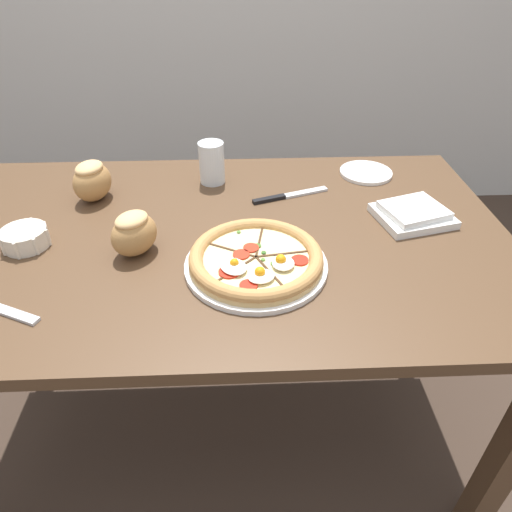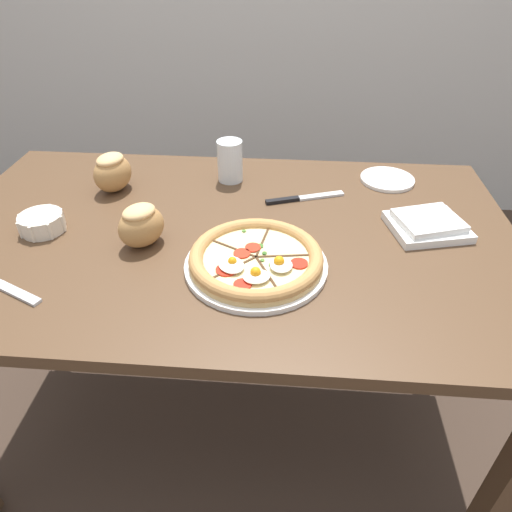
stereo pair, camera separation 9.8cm
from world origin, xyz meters
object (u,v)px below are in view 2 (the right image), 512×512
Objects in this scene: bread_piece_near at (141,225)px; side_saucer at (387,179)px; knife_spare at (304,198)px; ramekin_bowl at (42,222)px; pizza at (256,260)px; napkin_folded at (428,225)px; bread_piece_mid at (112,172)px; knife_main at (1,285)px; water_glass at (230,163)px; dining_table at (227,263)px.

bread_piece_near is 0.91× the size of side_saucer.
ramekin_bowl is at bearing 178.92° from knife_spare.
knife_spare is at bearing 18.12° from ramekin_bowl.
pizza is 0.28m from bread_piece_near.
side_saucer is at bearing 102.13° from napkin_folded.
bread_piece_mid is at bearing 159.51° from knife_spare.
knife_main is 1.75× the size of water_glass.
bread_piece_mid is 0.91× the size of side_saucer.
ramekin_bowl reaches higher than side_saucer.
water_glass is at bearing 155.66° from napkin_folded.
side_saucer is (0.87, 0.55, 0.00)m from knife_main.
ramekin_bowl is at bearing 171.99° from bread_piece_near.
pizza reaches higher than napkin_folded.
pizza is at bearing -128.20° from side_saucer.
water_glass is at bearing 15.58° from bread_piece_mid.
bread_piece_mid is 0.68× the size of knife_main.
knife_main is at bearing -145.22° from bread_piece_near.
bread_piece_near reaches higher than ramekin_bowl.
pizza is at bearing -127.81° from knife_spare.
napkin_folded is at bearing 4.65° from ramekin_bowl.
bread_piece_mid reaches higher than pizza.
knife_spare is at bearing 156.17° from napkin_folded.
water_glass reaches higher than ramekin_bowl.
dining_table is 6.61× the size of knife_spare.
pizza is 2.21× the size of bread_piece_mid.
pizza is (0.09, -0.14, 0.12)m from dining_table.
knife_main and knife_spare have the same top height.
bread_piece_mid is (-0.42, 0.33, 0.03)m from pizza.
dining_table is 0.54m from side_saucer.
pizza is at bearing -37.61° from bread_piece_mid.
bread_piece_near is 1.19× the size of water_glass.
side_saucer is at bearing 31.15° from bread_piece_near.
ramekin_bowl is at bearing -115.79° from bread_piece_mid.
napkin_folded is at bearing -9.86° from bread_piece_mid.
bread_piece_mid is at bearing 64.21° from ramekin_bowl.
knife_spare and side_saucer have the same top height.
dining_table is 6.90× the size of napkin_folded.
ramekin_bowl is 0.52× the size of knife_spare.
knife_main is 0.96× the size of knife_spare.
knife_main is 0.75m from knife_spare.
water_glass reaches higher than pizza.
dining_table is 6.85× the size of knife_main.
water_glass reaches higher than bread_piece_near.
pizza is 0.56m from side_saucer.
side_saucer is at bearing 8.60° from bread_piece_mid.
bread_piece_near is (-0.18, -0.07, 0.15)m from dining_table.
bread_piece_near is 0.38m from water_glass.
side_saucer is at bearing 8.75° from knife_spare.
knife_main is 1.03m from side_saucer.
ramekin_bowl reaches higher than knife_main.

